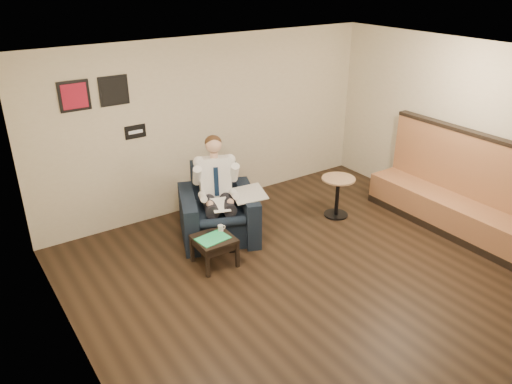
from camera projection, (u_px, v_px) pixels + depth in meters
ground at (329, 284)px, 6.46m from camera, size 6.00×6.00×0.00m
wall_back at (211, 124)px, 8.14m from camera, size 6.00×0.02×2.80m
wall_left at (80, 264)px, 4.36m from camera, size 0.02×6.00×2.80m
wall_right at (487, 140)px, 7.40m from camera, size 0.02×6.00×2.80m
ceiling at (345, 65)px, 5.29m from camera, size 6.00×6.00×0.02m
seating_sign at (135, 132)px, 7.42m from camera, size 0.32×0.02×0.20m
art_print_left at (74, 96)px, 6.74m from camera, size 0.42×0.03×0.42m
art_print_right at (114, 91)px, 7.02m from camera, size 0.42×0.03×0.42m
armchair at (218, 205)px, 7.38m from camera, size 1.41×1.41×1.06m
seated_man at (219, 197)px, 7.18m from camera, size 1.02×1.21×1.45m
lap_papers at (220, 205)px, 7.11m from camera, size 0.33×0.40×0.01m
newspaper at (249, 194)px, 7.29m from camera, size 0.62×0.69×0.01m
side_table at (214, 251)px, 6.81m from camera, size 0.52×0.52×0.42m
green_folder at (213, 238)px, 6.69m from camera, size 0.45×0.35×0.01m
coffee_mug at (221, 228)px, 6.87m from camera, size 0.08×0.08×0.09m
smartphone at (212, 232)px, 6.86m from camera, size 0.14×0.09×0.01m
banquette at (459, 185)px, 7.51m from camera, size 0.69×2.91×1.49m
cafe_table at (337, 197)px, 8.08m from camera, size 0.69×0.69×0.67m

